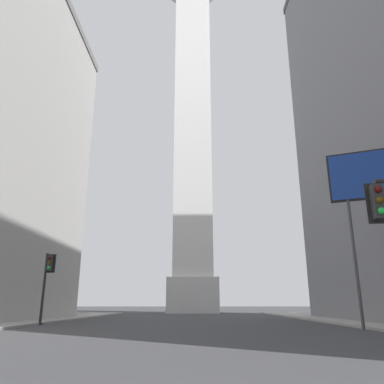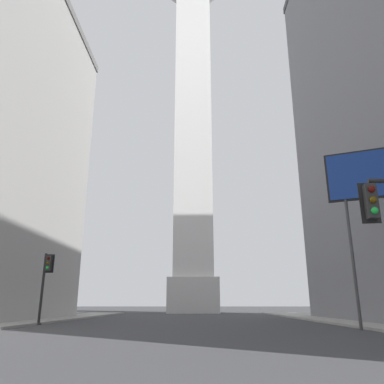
{
  "view_description": "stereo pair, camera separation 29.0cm",
  "coord_description": "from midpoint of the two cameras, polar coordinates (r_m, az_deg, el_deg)",
  "views": [
    {
      "loc": [
        0.58,
        -2.15,
        1.4
      ],
      "look_at": [
        -0.0,
        45.31,
        15.59
      ],
      "focal_mm": 35.0,
      "sensor_mm": 36.0,
      "label": 1
    },
    {
      "loc": [
        0.87,
        -2.15,
        1.4
      ],
      "look_at": [
        -0.0,
        45.31,
        15.59
      ],
      "focal_mm": 35.0,
      "sensor_mm": 36.0,
      "label": 2
    }
  ],
  "objects": [
    {
      "name": "traffic_light_mid_left",
      "position": [
        29.19,
        -21.49,
        -11.93
      ],
      "size": [
        0.79,
        0.52,
        4.89
      ],
      "color": "black",
      "rests_on": "ground_plane"
    },
    {
      "name": "obelisk",
      "position": [
        67.79,
        0.01,
        10.17
      ],
      "size": [
        7.83,
        7.83,
        66.56
      ],
      "color": "silver",
      "rests_on": "ground_plane"
    },
    {
      "name": "billboard_sign",
      "position": [
        24.8,
        26.66,
        1.76
      ],
      "size": [
        5.57,
        2.33,
        10.4
      ],
      "color": "#3F3F42",
      "rests_on": "ground_plane"
    }
  ]
}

